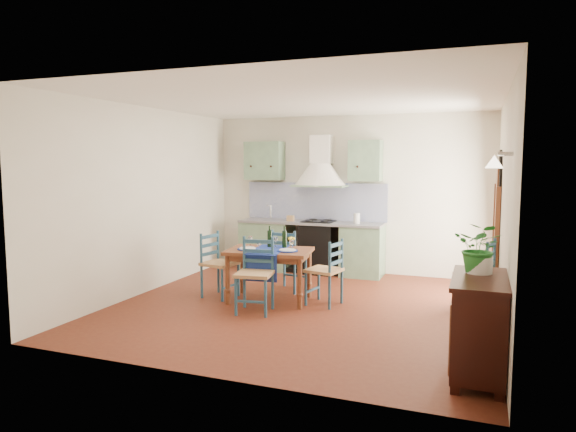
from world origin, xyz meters
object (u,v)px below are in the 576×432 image
object	(u,v)px
dining_table	(269,255)
sideboard	(479,323)
chair_near	(255,274)
potted_plant	(480,248)

from	to	relation	value
dining_table	sideboard	distance (m)	3.30
chair_near	dining_table	bearing A→B (deg)	93.28
sideboard	dining_table	bearing A→B (deg)	148.13
dining_table	sideboard	xyz separation A→B (m)	(2.80, -1.74, -0.15)
sideboard	potted_plant	size ratio (longest dim) A/B	2.19
chair_near	sideboard	bearing A→B (deg)	-22.96
sideboard	potted_plant	xyz separation A→B (m)	(-0.01, 0.19, 0.67)
chair_near	potted_plant	bearing A→B (deg)	-19.60
chair_near	potted_plant	size ratio (longest dim) A/B	2.04
chair_near	potted_plant	xyz separation A→B (m)	(2.76, -0.98, 0.67)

